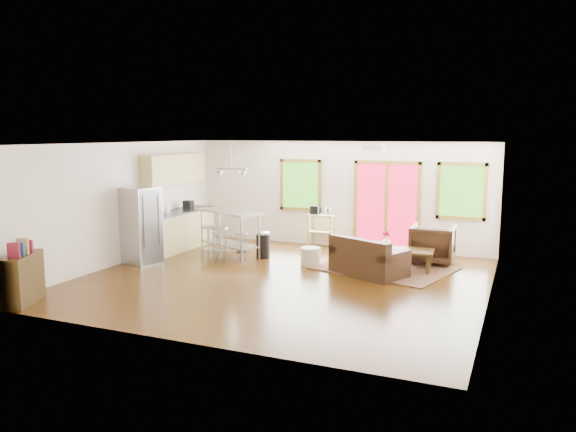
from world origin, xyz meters
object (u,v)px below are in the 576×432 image
at_px(refrigerator, 142,226).
at_px(kitchen_cart, 321,219).
at_px(rug, 384,268).
at_px(coffee_table, 406,252).
at_px(island, 230,225).
at_px(armchair, 433,242).
at_px(loveseat, 368,260).
at_px(ottoman, 365,252).

distance_m(refrigerator, kitchen_cart, 4.36).
relative_size(rug, coffee_table, 2.24).
bearing_deg(coffee_table, refrigerator, -163.96).
bearing_deg(rug, coffee_table, 0.40).
distance_m(refrigerator, island, 1.97).
bearing_deg(island, armchair, 13.21).
distance_m(armchair, island, 4.53).
distance_m(loveseat, armchair, 1.86).
xyz_separation_m(refrigerator, kitchen_cart, (2.94, 3.22, -0.13)).
height_order(loveseat, kitchen_cart, kitchen_cart).
bearing_deg(armchair, loveseat, 55.69).
height_order(loveseat, armchair, armchair).
bearing_deg(armchair, kitchen_cart, -16.33).
distance_m(loveseat, coffee_table, 0.91).
xyz_separation_m(rug, loveseat, (-0.18, -0.66, 0.29)).
distance_m(loveseat, kitchen_cart, 2.99).
bearing_deg(coffee_table, island, -177.95).
bearing_deg(armchair, rug, 45.82).
distance_m(loveseat, island, 3.45).
bearing_deg(loveseat, coffee_table, 71.13).
distance_m(coffee_table, kitchen_cart, 2.98).
height_order(armchair, ottoman, armchair).
relative_size(loveseat, ottoman, 2.74).
bearing_deg(refrigerator, kitchen_cart, 60.79).
bearing_deg(island, refrigerator, -134.43).
bearing_deg(island, coffee_table, 2.05).
xyz_separation_m(coffee_table, refrigerator, (-5.38, -1.55, 0.44)).
bearing_deg(coffee_table, kitchen_cart, 145.68).
bearing_deg(armchair, ottoman, 13.47).
relative_size(rug, ottoman, 4.30).
relative_size(loveseat, coffee_table, 1.43).
height_order(loveseat, island, island).
bearing_deg(armchair, refrigerator, 21.85).
distance_m(rug, kitchen_cart, 2.70).
height_order(armchair, kitchen_cart, kitchen_cart).
xyz_separation_m(coffee_table, ottoman, (-1.00, 0.53, -0.18)).
distance_m(rug, island, 3.64).
height_order(coffee_table, kitchen_cart, kitchen_cart).
bearing_deg(loveseat, kitchen_cart, 152.36).
bearing_deg(kitchen_cart, ottoman, -38.15).
distance_m(rug, ottoman, 0.79).
height_order(loveseat, coffee_table, loveseat).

